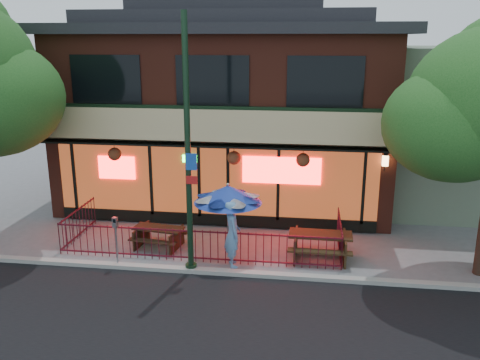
# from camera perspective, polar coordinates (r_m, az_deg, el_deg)

# --- Properties ---
(ground) EXTENTS (80.00, 80.00, 0.00)m
(ground) POSITION_cam_1_polar(r_m,az_deg,el_deg) (14.96, -5.15, -9.43)
(ground) COLOR gray
(ground) RESTS_ON ground
(curb) EXTENTS (80.00, 0.25, 0.12)m
(curb) POSITION_cam_1_polar(r_m,az_deg,el_deg) (14.50, -5.59, -10.04)
(curb) COLOR #999993
(curb) RESTS_ON ground
(restaurant_building) EXTENTS (12.96, 9.49, 8.05)m
(restaurant_building) POSITION_cam_1_polar(r_m,az_deg,el_deg) (20.66, -1.02, 9.54)
(restaurant_building) COLOR maroon
(restaurant_building) RESTS_ON ground
(neighbor_building) EXTENTS (6.00, 7.00, 6.00)m
(neighbor_building) POSITION_cam_1_polar(r_m,az_deg,el_deg) (21.95, 23.28, 5.68)
(neighbor_building) COLOR slate
(neighbor_building) RESTS_ON ground
(patio_fence) EXTENTS (8.44, 2.62, 1.00)m
(patio_fence) POSITION_cam_1_polar(r_m,az_deg,el_deg) (15.16, -4.78, -6.47)
(patio_fence) COLOR #50111F
(patio_fence) RESTS_ON ground
(street_light) EXTENTS (0.43, 0.32, 7.00)m
(street_light) POSITION_cam_1_polar(r_m,az_deg,el_deg) (13.54, -5.83, 2.00)
(street_light) COLOR black
(street_light) RESTS_ON ground
(picnic_table_left) EXTENTS (1.69, 1.39, 0.66)m
(picnic_table_left) POSITION_cam_1_polar(r_m,az_deg,el_deg) (16.10, -9.11, -6.02)
(picnic_table_left) COLOR #311E11
(picnic_table_left) RESTS_ON ground
(picnic_table_right) EXTENTS (1.87, 1.45, 0.79)m
(picnic_table_right) POSITION_cam_1_polar(r_m,az_deg,el_deg) (15.27, 8.99, -6.90)
(picnic_table_right) COLOR #382713
(picnic_table_right) RESTS_ON ground
(patio_umbrella) EXTENTS (2.00, 1.99, 2.28)m
(patio_umbrella) POSITION_cam_1_polar(r_m,az_deg,el_deg) (14.78, -1.36, -1.59)
(patio_umbrella) COLOR gray
(patio_umbrella) RESTS_ON ground
(pedestrian) EXTENTS (0.68, 0.82, 1.94)m
(pedestrian) POSITION_cam_1_polar(r_m,az_deg,el_deg) (14.47, -0.85, -6.07)
(pedestrian) COLOR #6598CB
(pedestrian) RESTS_ON ground
(parking_meter_near) EXTENTS (0.15, 0.13, 1.49)m
(parking_meter_near) POSITION_cam_1_polar(r_m,az_deg,el_deg) (14.83, -13.77, -5.84)
(parking_meter_near) COLOR gray
(parking_meter_near) RESTS_ON ground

